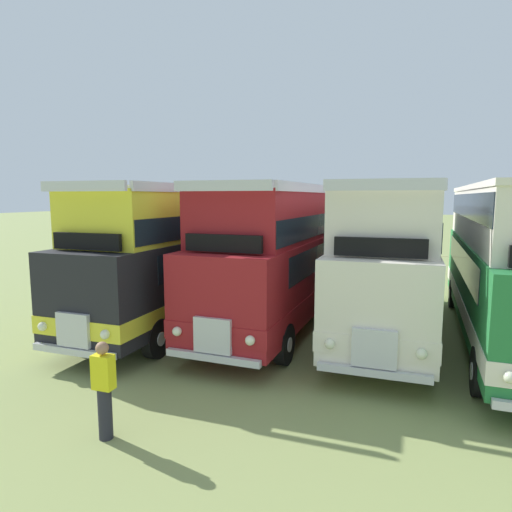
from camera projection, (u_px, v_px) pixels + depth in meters
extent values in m
plane|color=#8C9956|center=(385.00, 333.00, 13.54)|extent=(200.00, 200.00, 0.00)
cube|color=black|center=(188.00, 268.00, 15.23)|extent=(2.75, 11.05, 2.30)
cube|color=yellow|center=(189.00, 285.00, 15.31)|extent=(2.79, 11.09, 0.44)
cube|color=#19232D|center=(194.00, 250.00, 15.53)|extent=(2.72, 8.65, 0.76)
cube|color=#19232D|center=(74.00, 276.00, 10.08)|extent=(2.20, 0.15, 0.90)
cube|color=silver|center=(73.00, 330.00, 10.14)|extent=(0.90, 0.14, 0.80)
cube|color=silver|center=(73.00, 351.00, 10.18)|extent=(2.30, 0.19, 0.16)
sphere|color=#EAEACC|center=(105.00, 334.00, 9.83)|extent=(0.22, 0.22, 0.22)
sphere|color=#EAEACC|center=(43.00, 326.00, 10.43)|extent=(0.22, 0.22, 0.22)
cube|color=yellow|center=(191.00, 213.00, 15.21)|extent=(2.63, 10.14, 1.50)
cube|color=silver|center=(83.00, 186.00, 10.22)|extent=(2.40, 0.15, 0.24)
cube|color=silver|center=(240.00, 191.00, 19.35)|extent=(2.40, 0.15, 0.24)
cube|color=silver|center=(222.00, 189.00, 14.70)|extent=(0.33, 10.09, 0.24)
cube|color=silver|center=(160.00, 190.00, 15.51)|extent=(0.33, 10.09, 0.24)
cube|color=#19232D|center=(191.00, 222.00, 15.25)|extent=(2.66, 10.04, 0.64)
cube|color=black|center=(87.00, 241.00, 10.44)|extent=(1.90, 0.16, 0.40)
cylinder|color=black|center=(156.00, 338.00, 11.37)|extent=(0.30, 1.05, 1.04)
cylinder|color=silver|center=(161.00, 339.00, 11.32)|extent=(0.03, 0.36, 0.36)
cylinder|color=black|center=(84.00, 329.00, 12.14)|extent=(0.30, 1.05, 1.04)
cylinder|color=silver|center=(80.00, 329.00, 12.19)|extent=(0.03, 0.36, 0.36)
cylinder|color=black|center=(256.00, 284.00, 18.45)|extent=(0.30, 1.05, 1.04)
cylinder|color=silver|center=(259.00, 284.00, 18.40)|extent=(0.03, 0.36, 0.36)
cylinder|color=black|center=(206.00, 281.00, 19.22)|extent=(0.30, 1.05, 1.04)
cylinder|color=silver|center=(203.00, 280.00, 19.27)|extent=(0.03, 0.36, 0.36)
cube|color=maroon|center=(282.00, 273.00, 14.30)|extent=(2.92, 10.03, 2.30)
cube|color=maroon|center=(281.00, 291.00, 14.38)|extent=(2.97, 10.07, 0.44)
cube|color=#19232D|center=(285.00, 253.00, 14.59)|extent=(2.85, 7.64, 0.76)
cube|color=#19232D|center=(214.00, 279.00, 9.68)|extent=(2.20, 0.19, 0.90)
cube|color=silver|center=(213.00, 336.00, 9.74)|extent=(0.90, 0.16, 0.80)
cube|color=silver|center=(212.00, 358.00, 9.78)|extent=(2.30, 0.24, 0.16)
sphere|color=#EAEACC|center=(250.00, 340.00, 9.41)|extent=(0.22, 0.22, 0.22)
sphere|color=#EAEACC|center=(177.00, 331.00, 10.05)|extent=(0.22, 0.22, 0.22)
cube|color=maroon|center=(284.00, 214.00, 14.28)|extent=(2.79, 9.13, 1.50)
cube|color=silver|center=(222.00, 186.00, 9.81)|extent=(2.40, 0.20, 0.24)
cube|color=silver|center=(314.00, 191.00, 17.89)|extent=(2.40, 0.20, 0.24)
cube|color=silver|center=(321.00, 189.00, 13.75)|extent=(0.49, 9.03, 0.24)
cube|color=silver|center=(250.00, 189.00, 14.60)|extent=(0.49, 9.03, 0.24)
cube|color=#19232D|center=(284.00, 223.00, 14.32)|extent=(2.82, 9.03, 0.64)
cube|color=black|center=(223.00, 243.00, 10.03)|extent=(1.90, 0.20, 0.40)
cylinder|color=black|center=(284.00, 344.00, 10.94)|extent=(0.32, 1.05, 1.04)
cylinder|color=silver|center=(290.00, 345.00, 10.88)|extent=(0.04, 0.36, 0.36)
cylinder|color=black|center=(202.00, 334.00, 11.75)|extent=(0.32, 1.05, 1.04)
cylinder|color=silver|center=(197.00, 333.00, 11.81)|extent=(0.04, 0.36, 0.36)
cylinder|color=black|center=(335.00, 292.00, 16.98)|extent=(0.32, 1.05, 1.04)
cylinder|color=silver|center=(339.00, 292.00, 16.93)|extent=(0.04, 0.36, 0.36)
cylinder|color=black|center=(278.00, 287.00, 17.80)|extent=(0.32, 1.05, 1.04)
cylinder|color=silver|center=(275.00, 287.00, 17.85)|extent=(0.04, 0.36, 0.36)
cube|color=silver|center=(388.00, 277.00, 13.54)|extent=(2.63, 10.00, 2.30)
cube|color=silver|center=(387.00, 296.00, 13.62)|extent=(2.67, 10.04, 0.44)
cube|color=#19232D|center=(389.00, 256.00, 13.83)|extent=(2.63, 7.60, 0.76)
cube|color=#19232D|center=(377.00, 287.00, 8.84)|extent=(2.20, 0.13, 0.90)
cube|color=silver|center=(374.00, 349.00, 8.91)|extent=(0.90, 0.13, 0.80)
cube|color=silver|center=(373.00, 373.00, 8.95)|extent=(2.30, 0.17, 0.16)
sphere|color=#EAEACC|center=(422.00, 354.00, 8.60)|extent=(0.22, 0.22, 0.22)
sphere|color=#EAEACC|center=(330.00, 344.00, 9.19)|extent=(0.22, 0.22, 0.22)
cube|color=silver|center=(391.00, 215.00, 13.52)|extent=(2.52, 9.10, 1.50)
cube|color=silver|center=(382.00, 185.00, 8.98)|extent=(2.40, 0.13, 0.24)
cube|color=silver|center=(396.00, 191.00, 17.19)|extent=(2.40, 0.13, 0.24)
cube|color=silver|center=(434.00, 188.00, 13.02)|extent=(0.22, 9.07, 0.24)
cube|color=silver|center=(352.00, 189.00, 13.81)|extent=(0.22, 9.07, 0.24)
cube|color=#19232D|center=(390.00, 225.00, 13.56)|extent=(2.56, 9.00, 0.64)
cube|color=black|center=(380.00, 247.00, 9.20)|extent=(1.90, 0.15, 0.40)
cylinder|color=black|center=(430.00, 355.00, 10.15)|extent=(0.29, 1.04, 1.04)
cylinder|color=silver|center=(437.00, 356.00, 10.10)|extent=(0.02, 0.36, 0.36)
cylinder|color=black|center=(331.00, 344.00, 10.90)|extent=(0.29, 1.04, 1.04)
cylinder|color=silver|center=(325.00, 344.00, 10.95)|extent=(0.02, 0.36, 0.36)
cylinder|color=black|center=(423.00, 296.00, 16.30)|extent=(0.29, 1.04, 1.04)
cylinder|color=silver|center=(427.00, 296.00, 16.25)|extent=(0.02, 0.36, 0.36)
cylinder|color=black|center=(360.00, 291.00, 17.05)|extent=(0.29, 1.04, 1.04)
cylinder|color=silver|center=(356.00, 291.00, 17.10)|extent=(0.02, 0.36, 0.36)
cube|color=#237538|center=(509.00, 284.00, 12.43)|extent=(2.87, 11.44, 2.30)
cube|color=silver|center=(508.00, 305.00, 12.51)|extent=(2.91, 11.48, 0.44)
cube|color=#19232D|center=(508.00, 261.00, 12.72)|extent=(2.82, 9.04, 0.76)
sphere|color=#EAEACC|center=(510.00, 377.00, 7.49)|extent=(0.22, 0.22, 0.22)
cylinder|color=black|center=(479.00, 372.00, 9.19)|extent=(0.31, 1.05, 1.04)
cylinder|color=silver|center=(471.00, 371.00, 9.25)|extent=(0.03, 0.36, 0.36)
cylinder|color=black|center=(453.00, 294.00, 16.59)|extent=(0.31, 1.05, 1.04)
cylinder|color=silver|center=(449.00, 294.00, 16.64)|extent=(0.03, 0.36, 0.36)
cylinder|color=#23232D|center=(105.00, 414.00, 7.56)|extent=(0.24, 0.24, 0.90)
cube|color=yellow|center=(103.00, 372.00, 7.47)|extent=(0.36, 0.22, 0.60)
sphere|color=#9E7051|center=(102.00, 348.00, 7.41)|extent=(0.22, 0.22, 0.22)
cylinder|color=#8C704C|center=(236.00, 255.00, 27.92)|extent=(0.08, 0.08, 1.05)
cylinder|color=#8C704C|center=(295.00, 257.00, 26.71)|extent=(0.08, 0.08, 1.05)
cylinder|color=#8C704C|center=(360.00, 260.00, 25.50)|extent=(0.08, 0.08, 1.05)
cylinder|color=#8C704C|center=(431.00, 263.00, 24.29)|extent=(0.08, 0.08, 1.05)
cylinder|color=#8C704C|center=(509.00, 267.00, 23.07)|extent=(0.08, 0.08, 1.05)
cylinder|color=beige|center=(395.00, 254.00, 24.84)|extent=(19.23, 0.03, 0.03)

